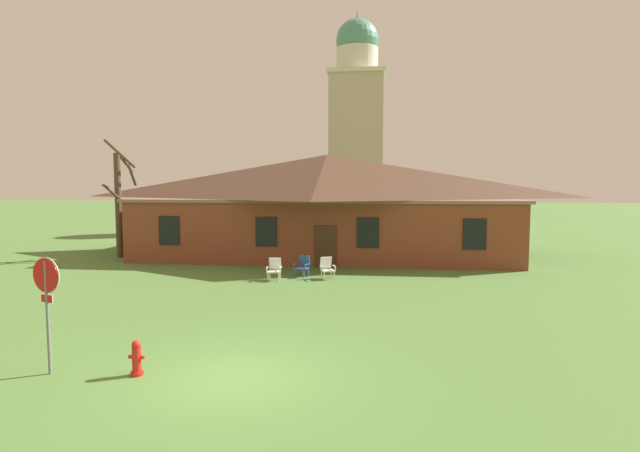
{
  "coord_description": "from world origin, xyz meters",
  "views": [
    {
      "loc": [
        3.16,
        -10.48,
        4.26
      ],
      "look_at": [
        0.86,
        8.87,
        2.58
      ],
      "focal_mm": 28.71,
      "sensor_mm": 36.0,
      "label": 1
    }
  ],
  "objects_px": {
    "lawn_chair_left_end": "(327,268)",
    "fire_hydrant": "(137,359)",
    "stop_sign": "(47,292)",
    "lawn_chair_by_porch": "(274,269)",
    "lawn_chair_near_door": "(303,265)"
  },
  "relations": [
    {
      "from": "lawn_chair_left_end",
      "to": "fire_hydrant",
      "type": "distance_m",
      "value": 12.11
    },
    {
      "from": "stop_sign",
      "to": "fire_hydrant",
      "type": "relative_size",
      "value": 3.32
    },
    {
      "from": "stop_sign",
      "to": "fire_hydrant",
      "type": "distance_m",
      "value": 2.46
    },
    {
      "from": "stop_sign",
      "to": "lawn_chair_near_door",
      "type": "height_order",
      "value": "stop_sign"
    },
    {
      "from": "stop_sign",
      "to": "lawn_chair_left_end",
      "type": "bearing_deg",
      "value": 67.37
    },
    {
      "from": "fire_hydrant",
      "to": "stop_sign",
      "type": "bearing_deg",
      "value": -175.36
    },
    {
      "from": "lawn_chair_by_porch",
      "to": "lawn_chair_near_door",
      "type": "distance_m",
      "value": 1.49
    },
    {
      "from": "lawn_chair_by_porch",
      "to": "lawn_chair_near_door",
      "type": "height_order",
      "value": "same"
    },
    {
      "from": "fire_hydrant",
      "to": "lawn_chair_by_porch",
      "type": "bearing_deg",
      "value": 86.15
    },
    {
      "from": "lawn_chair_by_porch",
      "to": "fire_hydrant",
      "type": "bearing_deg",
      "value": -93.85
    },
    {
      "from": "stop_sign",
      "to": "lawn_chair_by_porch",
      "type": "distance_m",
      "value": 11.75
    },
    {
      "from": "lawn_chair_by_porch",
      "to": "fire_hydrant",
      "type": "relative_size",
      "value": 1.21
    },
    {
      "from": "lawn_chair_by_porch",
      "to": "lawn_chair_left_end",
      "type": "bearing_deg",
      "value": 13.43
    },
    {
      "from": "lawn_chair_by_porch",
      "to": "fire_hydrant",
      "type": "height_order",
      "value": "lawn_chair_by_porch"
    },
    {
      "from": "lawn_chair_left_end",
      "to": "lawn_chair_near_door",
      "type": "bearing_deg",
      "value": 157.72
    }
  ]
}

